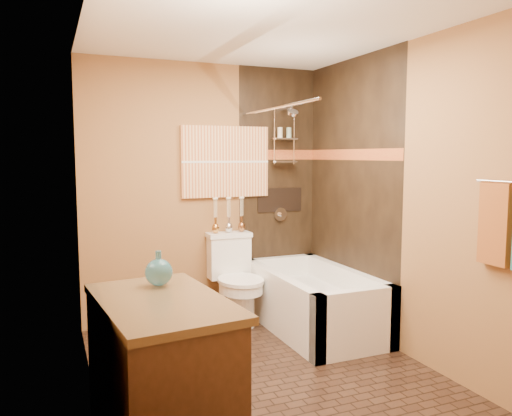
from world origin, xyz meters
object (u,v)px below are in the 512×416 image
sunset_painting (226,162)px  bathtub (313,306)px  toilet (236,279)px  vanity (162,380)px

sunset_painting → bathtub: sunset_painting is taller
toilet → vanity: 2.21m
bathtub → toilet: bearing=143.2°
sunset_painting → toilet: sunset_painting is taller
sunset_painting → bathtub: 1.63m
vanity → bathtub: bearing=34.4°
bathtub → vanity: size_ratio=1.44×
toilet → vanity: vanity is taller
toilet → vanity: size_ratio=0.82×
sunset_painting → toilet: 1.15m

